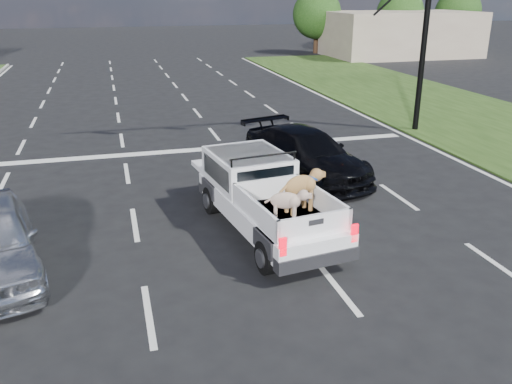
% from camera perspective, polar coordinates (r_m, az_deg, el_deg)
% --- Properties ---
extents(ground, '(160.00, 160.00, 0.00)m').
position_cam_1_polar(ground, '(9.93, -0.93, -11.42)').
color(ground, black).
rests_on(ground, ground).
extents(road_markings, '(17.75, 60.00, 0.01)m').
position_cam_1_polar(road_markings, '(15.77, -6.86, 0.93)').
color(road_markings, silver).
rests_on(road_markings, ground).
extents(traffic_signal, '(9.11, 0.31, 7.00)m').
position_cam_1_polar(traffic_signal, '(20.85, 11.76, 18.65)').
color(traffic_signal, black).
rests_on(traffic_signal, ground).
extents(building_right, '(12.00, 7.00, 3.60)m').
position_cam_1_polar(building_right, '(48.68, 15.00, 15.76)').
color(building_right, tan).
rests_on(building_right, ground).
extents(tree_far_d, '(4.20, 4.20, 5.40)m').
position_cam_1_polar(tree_far_d, '(49.62, 6.44, 18.10)').
color(tree_far_d, '#332114').
rests_on(tree_far_d, ground).
extents(tree_far_e, '(4.20, 4.20, 5.40)m').
position_cam_1_polar(tree_far_e, '(53.06, 14.91, 17.72)').
color(tree_far_e, '#332114').
rests_on(tree_far_e, ground).
extents(tree_far_f, '(4.20, 4.20, 5.40)m').
position_cam_1_polar(tree_far_f, '(56.25, 20.48, 17.27)').
color(tree_far_f, '#332114').
rests_on(tree_far_f, ground).
extents(pickup_truck, '(2.37, 5.02, 1.81)m').
position_cam_1_polar(pickup_truck, '(12.36, 0.88, -0.39)').
color(pickup_truck, black).
rests_on(pickup_truck, ground).
extents(black_coupe, '(3.21, 5.23, 1.42)m').
position_cam_1_polar(black_coupe, '(16.06, 5.23, 3.98)').
color(black_coupe, black).
rests_on(black_coupe, ground).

